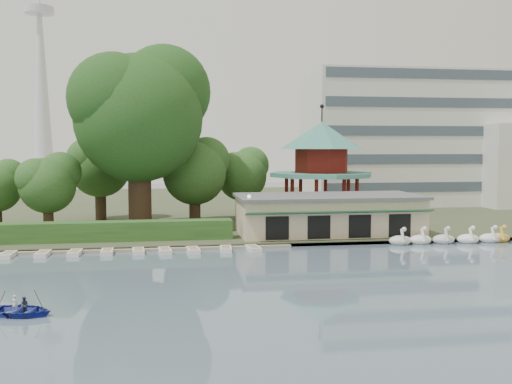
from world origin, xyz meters
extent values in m
plane|color=slate|center=(0.00, 0.00, 0.00)|extent=(220.00, 220.00, 0.00)
cube|color=#424930|center=(0.00, 52.00, 0.20)|extent=(220.00, 70.00, 0.40)
cube|color=gray|center=(0.00, 17.30, 0.15)|extent=(220.00, 0.60, 0.30)
cube|color=gray|center=(-12.00, 17.20, 0.12)|extent=(34.00, 1.60, 0.24)
cube|color=beige|center=(10.00, 22.00, 2.20)|extent=(18.00, 8.00, 3.60)
cube|color=#595B5E|center=(10.00, 22.00, 4.15)|extent=(18.60, 8.60, 0.30)
cube|color=#194C2D|center=(10.00, 17.70, 3.00)|extent=(18.00, 1.59, 0.45)
cylinder|color=beige|center=(12.00, 32.00, 1.00)|extent=(10.40, 10.40, 1.20)
cylinder|color=teal|center=(12.00, 32.00, 5.85)|extent=(12.40, 12.40, 0.50)
cylinder|color=maroon|center=(12.00, 32.00, 7.50)|extent=(6.40, 6.40, 2.80)
cone|color=teal|center=(12.00, 32.00, 10.50)|extent=(10.00, 10.00, 3.20)
cylinder|color=black|center=(12.00, 32.00, 13.00)|extent=(0.16, 0.16, 1.80)
cube|color=silver|center=(30.00, 50.00, 10.40)|extent=(30.00, 14.00, 20.00)
cone|color=silver|center=(-42.00, 140.00, 30.00)|extent=(6.00, 6.00, 60.00)
cylinder|color=silver|center=(-42.00, 140.00, 48.00)|extent=(8.00, 8.00, 2.00)
cube|color=#315B24|center=(-15.00, 20.50, 1.30)|extent=(30.00, 2.00, 1.80)
cylinder|color=black|center=(1.50, 19.00, 2.40)|extent=(0.12, 0.12, 4.00)
sphere|color=beige|center=(1.50, 19.00, 4.50)|extent=(0.36, 0.36, 0.36)
cylinder|color=#3A281C|center=(-9.00, 28.00, 5.14)|extent=(2.43, 2.43, 9.48)
sphere|color=#234B1B|center=(-9.00, 28.00, 12.15)|extent=(13.50, 13.50, 13.50)
sphere|color=#234B1B|center=(-6.30, 30.03, 15.19)|extent=(10.13, 10.13, 10.13)
sphere|color=#234B1B|center=(-11.36, 26.65, 14.05)|extent=(9.45, 9.45, 9.45)
cylinder|color=#3A281C|center=(-18.00, 26.00, 2.37)|extent=(1.01, 1.01, 3.93)
sphere|color=#315B24|center=(-18.00, 26.00, 5.28)|extent=(5.63, 5.63, 5.63)
sphere|color=#315B24|center=(-16.87, 26.84, 6.53)|extent=(4.22, 4.22, 4.22)
sphere|color=#315B24|center=(-18.99, 25.44, 6.06)|extent=(3.94, 3.94, 3.94)
sphere|color=#315B24|center=(-22.97, 30.77, 5.95)|extent=(3.85, 3.85, 3.85)
cylinder|color=#3A281C|center=(-3.00, 32.00, 2.70)|extent=(1.31, 1.31, 4.61)
sphere|color=#315B24|center=(-3.00, 32.00, 6.11)|extent=(7.28, 7.28, 7.28)
sphere|color=#315B24|center=(-1.54, 33.09, 7.58)|extent=(5.46, 5.46, 5.46)
sphere|color=#315B24|center=(-4.27, 31.27, 7.03)|extent=(5.09, 5.09, 5.09)
cylinder|color=#3A281C|center=(3.00, 36.00, 2.47)|extent=(1.10, 1.10, 4.15)
sphere|color=#315B24|center=(3.00, 36.00, 5.54)|extent=(6.12, 6.12, 6.12)
sphere|color=#315B24|center=(4.22, 36.92, 6.87)|extent=(4.59, 4.59, 4.59)
sphere|color=#315B24|center=(1.93, 35.39, 6.37)|extent=(4.28, 4.28, 4.28)
cylinder|color=#3A281C|center=(-14.00, 36.00, 2.95)|extent=(1.28, 1.28, 5.10)
sphere|color=#315B24|center=(-14.00, 36.00, 6.73)|extent=(7.13, 7.13, 7.13)
sphere|color=#315B24|center=(-12.57, 37.07, 8.36)|extent=(5.34, 5.34, 5.34)
sphere|color=#315B24|center=(-15.25, 35.29, 7.75)|extent=(4.99, 4.99, 4.99)
ellipsoid|color=silver|center=(15.51, 16.68, 0.35)|extent=(2.16, 1.44, 0.99)
cylinder|color=silver|center=(15.51, 16.13, 0.90)|extent=(0.26, 0.79, 1.29)
sphere|color=silver|center=(15.51, 15.83, 1.55)|extent=(0.44, 0.44, 0.44)
ellipsoid|color=white|center=(17.57, 16.79, 0.35)|extent=(2.16, 1.44, 0.99)
cylinder|color=white|center=(17.57, 16.24, 0.90)|extent=(0.26, 0.79, 1.29)
sphere|color=white|center=(17.57, 15.94, 1.55)|extent=(0.44, 0.44, 0.44)
ellipsoid|color=silver|center=(19.83, 16.63, 0.35)|extent=(2.16, 1.44, 0.99)
cylinder|color=silver|center=(19.83, 16.08, 0.90)|extent=(0.26, 0.79, 1.29)
sphere|color=silver|center=(19.83, 15.78, 1.55)|extent=(0.44, 0.44, 0.44)
ellipsoid|color=white|center=(22.27, 16.52, 0.35)|extent=(2.16, 1.44, 0.99)
cylinder|color=white|center=(22.27, 15.97, 0.90)|extent=(0.26, 0.79, 1.29)
sphere|color=white|center=(22.27, 15.67, 1.55)|extent=(0.44, 0.44, 0.44)
ellipsoid|color=white|center=(24.57, 16.58, 0.35)|extent=(2.16, 1.44, 0.99)
cylinder|color=white|center=(24.57, 16.03, 0.90)|extent=(0.26, 0.79, 1.29)
sphere|color=white|center=(24.57, 15.73, 1.55)|extent=(0.44, 0.44, 0.44)
ellipsoid|color=gold|center=(25.55, 16.68, 0.35)|extent=(2.16, 1.44, 0.99)
cylinder|color=gold|center=(25.55, 16.13, 0.90)|extent=(0.26, 0.79, 1.29)
sphere|color=gold|center=(25.55, 15.83, 1.55)|extent=(0.44, 0.44, 0.44)
cube|color=white|center=(-19.25, 15.81, 0.18)|extent=(1.04, 2.32, 0.36)
cube|color=white|center=(-16.47, 15.88, 0.18)|extent=(1.06, 2.32, 0.36)
cube|color=white|center=(-13.88, 15.91, 0.18)|extent=(1.02, 2.31, 0.36)
cube|color=white|center=(-11.22, 15.96, 0.18)|extent=(1.11, 2.34, 0.36)
cube|color=white|center=(-8.60, 15.92, 0.18)|extent=(1.15, 2.36, 0.36)
cube|color=white|center=(-6.33, 15.78, 0.18)|extent=(1.26, 2.40, 0.36)
cube|color=white|center=(-3.89, 15.64, 0.18)|extent=(1.17, 2.37, 0.36)
cube|color=white|center=(-1.03, 15.75, 0.18)|extent=(1.15, 2.36, 0.36)
cube|color=white|center=(1.41, 15.68, 0.18)|extent=(1.25, 2.40, 0.36)
imported|color=#243196|center=(-14.02, -1.65, 0.52)|extent=(5.91, 4.98, 1.05)
imported|color=silver|center=(-14.32, -1.45, 0.60)|extent=(0.42, 0.34, 0.99)
imported|color=#2F3344|center=(-13.72, -1.85, 0.58)|extent=(0.56, 0.49, 0.96)
cylinder|color=#3A281C|center=(-12.82, -1.65, 0.35)|extent=(0.94, 0.29, 2.01)
camera|label=1|loc=(-5.90, -33.63, 9.17)|focal=40.00mm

